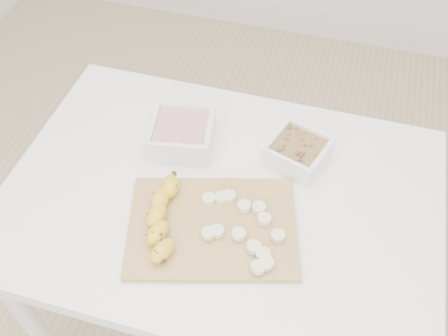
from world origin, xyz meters
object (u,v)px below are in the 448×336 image
(banana, at_px, (163,219))
(bowl_granola, at_px, (298,151))
(cutting_board, at_px, (213,227))
(bowl_yogurt, at_px, (182,134))
(table, at_px, (221,218))

(banana, bearing_deg, bowl_granola, 45.63)
(cutting_board, bearing_deg, bowl_granola, 60.67)
(bowl_yogurt, bearing_deg, table, -43.02)
(bowl_yogurt, distance_m, banana, 0.25)
(bowl_yogurt, relative_size, bowl_granola, 1.06)
(table, xyz_separation_m, banana, (-0.09, -0.12, 0.13))
(table, bearing_deg, cutting_board, -83.90)
(cutting_board, bearing_deg, banana, -166.22)
(cutting_board, xyz_separation_m, banana, (-0.10, -0.03, 0.03))
(bowl_yogurt, distance_m, cutting_board, 0.27)
(bowl_granola, bearing_deg, bowl_yogurt, -174.91)
(bowl_granola, height_order, cutting_board, bowl_granola)
(cutting_board, height_order, banana, banana)
(bowl_yogurt, height_order, banana, bowl_yogurt)
(bowl_yogurt, bearing_deg, bowl_granola, 5.09)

